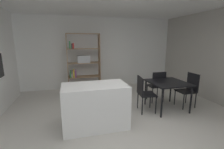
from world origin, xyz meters
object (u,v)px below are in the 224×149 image
(kitchen_island, at_px, (95,106))
(dining_chair_far, at_px, (157,84))
(dining_chair_window_side, at_px, (189,87))
(open_bookshelf, at_px, (82,63))
(dining_table, at_px, (168,85))
(dining_chair_island_side, at_px, (143,91))

(kitchen_island, distance_m, dining_chair_far, 2.20)
(dining_chair_window_side, bearing_deg, kitchen_island, -82.36)
(open_bookshelf, bearing_deg, dining_table, -47.56)
(kitchen_island, distance_m, dining_chair_island_side, 1.38)
(open_bookshelf, relative_size, dining_chair_far, 2.21)
(open_bookshelf, height_order, dining_table, open_bookshelf)
(kitchen_island, relative_size, open_bookshelf, 0.65)
(open_bookshelf, xyz_separation_m, dining_chair_window_side, (2.76, -2.25, -0.48))
(dining_chair_island_side, xyz_separation_m, dining_chair_far, (0.69, 0.49, 0.01))
(dining_table, bearing_deg, open_bookshelf, 132.44)
(dining_chair_island_side, distance_m, dining_chair_window_side, 1.39)
(dining_chair_window_side, bearing_deg, open_bookshelf, -129.67)
(dining_chair_window_side, bearing_deg, dining_chair_far, -126.29)
(dining_table, bearing_deg, dining_chair_window_side, 0.07)
(dining_table, height_order, dining_chair_far, dining_chair_far)
(dining_chair_island_side, bearing_deg, kitchen_island, 114.93)
(dining_table, relative_size, dining_chair_island_side, 1.04)
(dining_chair_window_side, xyz_separation_m, dining_chair_far, (-0.70, 0.51, 0.02))
(kitchen_island, height_order, dining_chair_island_side, dining_chair_island_side)
(kitchen_island, distance_m, dining_table, 2.06)
(kitchen_island, relative_size, dining_chair_window_side, 1.43)
(open_bookshelf, xyz_separation_m, dining_chair_far, (2.06, -1.74, -0.47))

